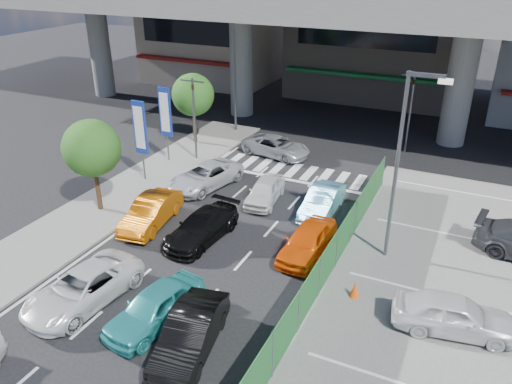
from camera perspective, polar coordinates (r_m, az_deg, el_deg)
The scene contains 27 objects.
ground at distance 20.13m, azimuth -9.56°, elevation -10.98°, with size 120.00×120.00×0.00m, color black.
parking_lot at distance 19.17m, azimuth 24.00°, elevation -15.34°, with size 12.00×28.00×0.06m, color #5E5E5C.
sidewalk_left at distance 26.62m, azimuth -17.29°, elevation -1.93°, with size 4.00×30.00×0.12m, color #5E5E5C.
fence_run at distance 18.34m, azimuth 6.18°, elevation -11.38°, with size 0.16×22.00×1.80m, color #206029, non-canonical shape.
expressway at distance 36.41m, azimuth 10.30°, elevation 20.49°, with size 64.00×14.00×10.75m.
building_west at distance 52.05m, azimuth -4.82°, elevation 19.79°, with size 12.00×10.90×13.00m.
building_center at distance 47.14m, azimuth 14.06°, elevation 19.76°, with size 14.00×10.90×15.00m.
traffic_light_left at distance 30.67m, azimuth -7.19°, elevation 10.53°, with size 1.60×1.24×5.20m.
traffic_light_right at distance 33.20m, azimuth 17.47°, elevation 10.74°, with size 1.60×1.24×5.20m.
street_lamp_right at distance 20.42m, azimuth 16.44°, elevation 4.18°, with size 1.65×0.22×8.00m.
street_lamp_left at distance 35.59m, azimuth -2.20°, elevation 14.23°, with size 1.65×0.22×8.00m.
signboard_near at distance 28.36m, azimuth -13.11°, elevation 6.93°, with size 0.80×0.14×4.70m.
signboard_far at distance 30.86m, azimuth -10.33°, elevation 8.73°, with size 0.80×0.14×4.70m.
tree_near at distance 25.31m, azimuth -18.27°, elevation 4.75°, with size 2.80×2.80×4.80m.
tree_far at distance 33.67m, azimuth -7.22°, elevation 10.95°, with size 2.80×2.80×4.80m.
sedan_white_mid_left at distance 19.95m, azimuth -19.15°, elevation -10.29°, with size 2.19×4.76×1.32m, color white.
taxi_teal_mid at distance 18.30m, azimuth -11.47°, elevation -12.76°, with size 1.63×4.05×1.38m, color teal.
hatch_black_mid_right at distance 17.05m, azimuth -7.53°, elevation -15.78°, with size 1.46×4.19×1.38m, color black.
taxi_orange_left at distance 24.38m, azimuth -11.89°, elevation -2.24°, with size 1.46×4.19×1.38m, color #BD5906.
sedan_black_mid at distance 22.82m, azimuth -6.22°, elevation -4.03°, with size 1.78×4.39×1.27m, color black.
taxi_orange_right at distance 21.69m, azimuth 5.92°, elevation -5.61°, with size 1.60×3.98×1.36m, color #E75108.
wagon_silver_front_left at distance 27.90m, azimuth -5.83°, elevation 1.83°, with size 2.14×4.65×1.29m, color silver.
sedan_white_front_mid at distance 26.11m, azimuth 1.02°, elevation 0.14°, with size 1.45×3.62×1.23m, color silver.
kei_truck_front_right at distance 25.18m, azimuth 7.60°, elevation -1.04°, with size 1.38×3.96×1.30m, color #5FA9D2.
crossing_wagon_silver at distance 32.16m, azimuth 2.33°, elevation 5.23°, with size 2.06×4.47×1.24m, color #A4A7AB.
parked_sedan_white at distance 18.82m, azimuth 21.64°, elevation -12.85°, with size 1.63×4.06×1.38m, color silver.
traffic_cone at distance 19.59m, azimuth 11.23°, elevation -10.84°, with size 0.36×0.36×0.69m, color #FC4E0E.
Camera 1 is at (9.73, -12.94, 11.97)m, focal length 35.00 mm.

